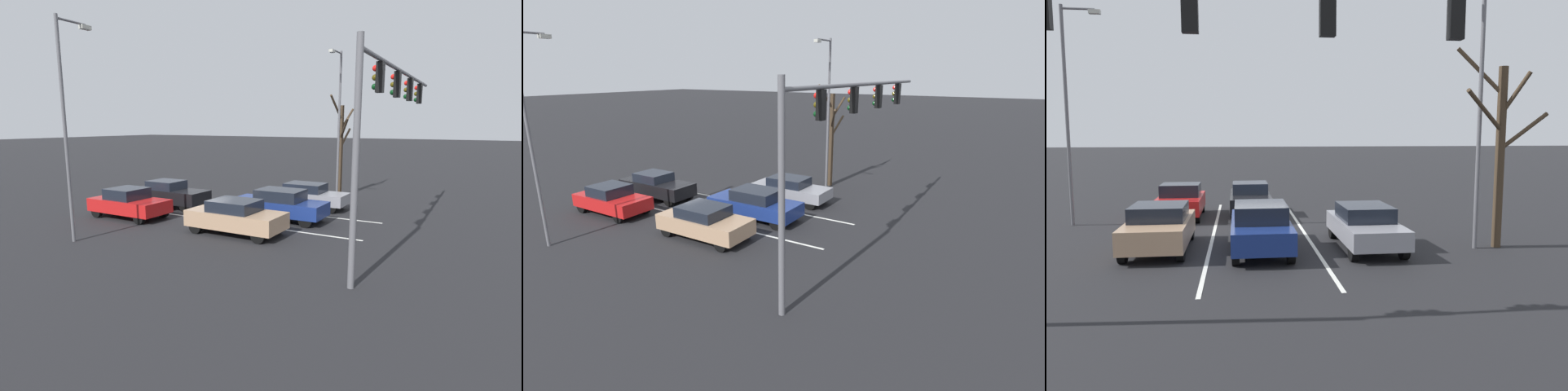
{
  "view_description": "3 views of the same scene",
  "coord_description": "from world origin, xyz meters",
  "views": [
    {
      "loc": [
        17.81,
        13.68,
        4.73
      ],
      "look_at": [
        0.85,
        4.18,
        1.31
      ],
      "focal_mm": 28.0,
      "sensor_mm": 36.0,
      "label": 1
    },
    {
      "loc": [
        16.04,
        16.25,
        7.18
      ],
      "look_at": [
        0.28,
        6.62,
        1.57
      ],
      "focal_mm": 28.0,
      "sensor_mm": 36.0,
      "label": 2
    },
    {
      "loc": [
        0.73,
        20.92,
        3.78
      ],
      "look_at": [
        -1.41,
        5.05,
        1.8
      ],
      "focal_mm": 35.0,
      "sensor_mm": 36.0,
      "label": 3
    }
  ],
  "objects": [
    {
      "name": "car_navy_midlane_front",
      "position": [
        0.06,
        4.77,
        0.8
      ],
      "size": [
        1.85,
        4.77,
        1.55
      ],
      "color": "navy",
      "rests_on": "ground_plane"
    },
    {
      "name": "ground_plane",
      "position": [
        0.0,
        0.0,
        0.0
      ],
      "size": [
        240.0,
        240.0,
        0.0
      ],
      "primitive_type": "plane",
      "color": "black"
    },
    {
      "name": "car_tan_rightlane_front",
      "position": [
        3.3,
        4.3,
        0.77
      ],
      "size": [
        1.91,
        4.26,
        1.49
      ],
      "color": "tan",
      "rests_on": "ground_plane"
    },
    {
      "name": "lane_stripe_center_divider",
      "position": [
        1.71,
        1.74,
        0.01
      ],
      "size": [
        0.12,
        15.47,
        0.01
      ],
      "primitive_type": "cube",
      "color": "silver",
      "rests_on": "ground_plane"
    },
    {
      "name": "car_red_rightlane_second",
      "position": [
        3.33,
        -2.16,
        0.76
      ],
      "size": [
        1.91,
        4.11,
        1.52
      ],
      "color": "red",
      "rests_on": "ground_plane"
    },
    {
      "name": "lane_stripe_left_divider",
      "position": [
        -1.71,
        1.74,
        0.01
      ],
      "size": [
        0.12,
        15.47,
        0.01
      ],
      "primitive_type": "cube",
      "color": "silver",
      "rests_on": "ground_plane"
    },
    {
      "name": "car_black_midlane_second",
      "position": [
        0.23,
        -2.23,
        0.78
      ],
      "size": [
        1.77,
        4.62,
        1.52
      ],
      "color": "black",
      "rests_on": "ground_plane"
    },
    {
      "name": "traffic_signal_gantry",
      "position": [
        2.38,
        10.45,
        5.5
      ],
      "size": [
        12.59,
        0.37,
        7.12
      ],
      "color": "slate",
      "rests_on": "ground_plane"
    },
    {
      "name": "car_gray_leftlane_front",
      "position": [
        -3.37,
        4.81,
        0.75
      ],
      "size": [
        1.81,
        4.54,
        1.42
      ],
      "color": "gray",
      "rests_on": "ground_plane"
    },
    {
      "name": "bare_tree_near",
      "position": [
        -7.71,
        5.31,
        3.33
      ],
      "size": [
        3.22,
        1.29,
        6.51
      ],
      "color": "#423323",
      "rests_on": "ground_plane"
    },
    {
      "name": "street_lamp_left_shoulder",
      "position": [
        -6.75,
        5.39,
        5.17
      ],
      "size": [
        1.94,
        0.24,
        9.09
      ],
      "color": "slate",
      "rests_on": "ground_plane"
    },
    {
      "name": "street_lamp_right_shoulder",
      "position": [
        7.41,
        -0.83,
        4.96
      ],
      "size": [
        1.55,
        0.24,
        8.79
      ],
      "color": "slate",
      "rests_on": "ground_plane"
    }
  ]
}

